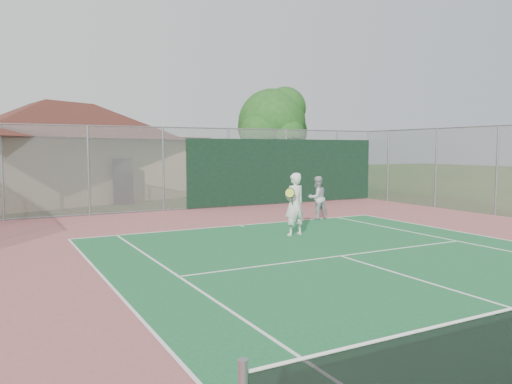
% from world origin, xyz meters
% --- Properties ---
extents(back_fence, '(20.08, 0.11, 3.53)m').
position_xyz_m(back_fence, '(2.11, 16.98, 1.67)').
color(back_fence, gray).
rests_on(back_fence, ground).
extents(side_fence_right, '(0.08, 9.00, 3.50)m').
position_xyz_m(side_fence_right, '(10.00, 12.50, 1.75)').
color(side_fence_right, gray).
rests_on(side_fence_right, ground).
extents(clubhouse, '(15.82, 13.19, 5.84)m').
position_xyz_m(clubhouse, '(-3.94, 24.44, 2.96)').
color(clubhouse, tan).
rests_on(clubhouse, ground).
extents(bleachers, '(3.24, 2.39, 1.05)m').
position_xyz_m(bleachers, '(-6.74, 20.75, 0.55)').
color(bleachers, maroon).
rests_on(bleachers, ground).
extents(tree, '(4.18, 3.96, 5.83)m').
position_xyz_m(tree, '(5.81, 19.54, 3.83)').
color(tree, '#3E2516').
rests_on(tree, ground).
extents(player_white_front, '(0.87, 0.68, 1.88)m').
position_xyz_m(player_white_front, '(0.58, 9.38, 0.95)').
color(player_white_front, silver).
rests_on(player_white_front, ground).
extents(player_grey_back, '(0.79, 0.63, 1.58)m').
position_xyz_m(player_grey_back, '(3.20, 11.90, 0.79)').
color(player_grey_back, '#ADAFB2').
rests_on(player_grey_back, ground).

